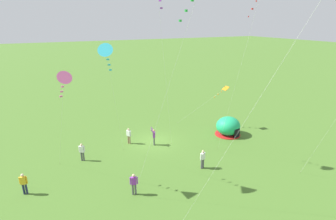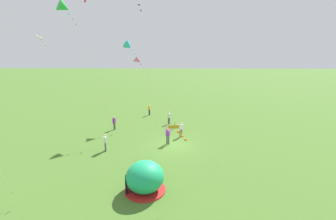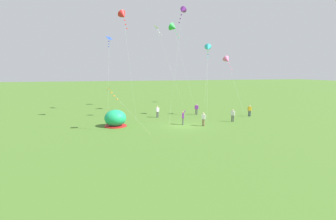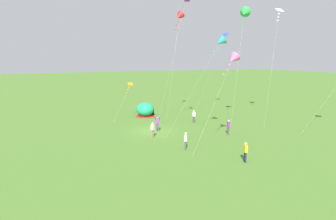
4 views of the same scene
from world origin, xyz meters
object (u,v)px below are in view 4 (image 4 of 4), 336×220
at_px(person_watching_sky, 194,116).
at_px(popup_tent, 145,110).
at_px(person_near_tent, 153,129).
at_px(kite_green, 244,13).
at_px(kite_pink, 233,59).
at_px(kite_purple, 186,0).
at_px(kite_white, 279,13).
at_px(kite_red, 179,16).
at_px(kite_blue, 224,37).
at_px(kite_cyan, 221,42).
at_px(person_with_toddler, 245,151).
at_px(kite_orange, 129,86).
at_px(person_far_back, 228,126).
at_px(person_flying_kite, 157,123).
at_px(person_center_field, 186,140).

bearing_deg(person_watching_sky, popup_tent, -143.56).
relative_size(person_watching_sky, person_near_tent, 1.00).
relative_size(person_watching_sky, kite_green, 0.12).
bearing_deg(person_near_tent, kite_pink, 43.82).
distance_m(popup_tent, kite_purple, 16.84).
relative_size(kite_white, kite_red, 1.01).
xyz_separation_m(person_watching_sky, kite_blue, (-6.33, 8.70, 10.95)).
bearing_deg(kite_pink, kite_cyan, 168.97).
bearing_deg(person_watching_sky, kite_cyan, -8.71).
xyz_separation_m(person_near_tent, person_with_toddler, (9.55, 4.78, 0.00)).
distance_m(person_near_tent, kite_orange, 11.88).
bearing_deg(kite_white, person_near_tent, -84.66).
bearing_deg(kite_orange, kite_green, 46.76).
bearing_deg(kite_orange, popup_tent, 75.62).
bearing_deg(kite_cyan, popup_tent, -165.27).
xyz_separation_m(person_near_tent, kite_orange, (-11.31, 0.49, 3.60)).
height_order(person_near_tent, kite_green, kite_green).
xyz_separation_m(popup_tent, person_with_toddler, (20.30, 2.13, -0.03)).
relative_size(person_near_tent, person_far_back, 1.00).
distance_m(kite_cyan, kite_green, 7.64).
bearing_deg(kite_blue, kite_red, -79.60).
relative_size(person_flying_kite, kite_blue, 0.15).
distance_m(kite_blue, kite_purple, 15.05).
bearing_deg(kite_green, kite_pink, -43.59).
height_order(person_watching_sky, person_flying_kite, person_flying_kite).
height_order(popup_tent, person_watching_sky, popup_tent).
distance_m(person_center_field, kite_pink, 8.66).
distance_m(person_watching_sky, person_with_toddler, 14.08).
bearing_deg(person_flying_kite, person_far_back, 56.94).
height_order(person_with_toddler, kite_red, kite_red).
distance_m(person_watching_sky, kite_red, 14.22).
distance_m(kite_cyan, kite_pink, 3.39).
bearing_deg(kite_orange, person_far_back, 30.00).
distance_m(person_with_toddler, kite_purple, 17.69).
distance_m(kite_red, kite_purple, 8.12).
xyz_separation_m(person_center_field, person_flying_kite, (-7.17, -0.14, 0.03)).
xyz_separation_m(person_with_toddler, kite_orange, (-20.85, -4.29, 3.60)).
height_order(popup_tent, person_near_tent, popup_tent).
bearing_deg(kite_pink, kite_purple, -171.18).
relative_size(person_near_tent, kite_cyan, 0.16).
relative_size(kite_blue, kite_orange, 2.47).
distance_m(person_watching_sky, kite_blue, 15.35).
height_order(person_near_tent, kite_red, kite_red).
height_order(person_center_field, kite_orange, kite_orange).
relative_size(person_near_tent, kite_orange, 0.33).
distance_m(person_watching_sky, person_flying_kite, 6.36).
height_order(kite_blue, kite_orange, kite_blue).
bearing_deg(kite_red, kite_purple, -20.05).
xyz_separation_m(person_flying_kite, person_with_toddler, (11.78, 3.37, -0.03)).
distance_m(kite_cyan, kite_red, 12.86).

